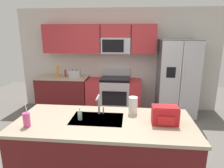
# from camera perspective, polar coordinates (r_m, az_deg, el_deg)

# --- Properties ---
(ground_plane) EXTENTS (9.00, 9.00, 0.00)m
(ground_plane) POSITION_cam_1_polar(r_m,az_deg,el_deg) (3.63, -1.14, -18.73)
(ground_plane) COLOR #66605B
(ground_plane) RESTS_ON ground
(kitchen_wall_unit) EXTENTS (5.20, 0.43, 2.60)m
(kitchen_wall_unit) POSITION_cam_1_polar(r_m,az_deg,el_deg) (5.15, -0.09, 8.81)
(kitchen_wall_unit) COLOR beige
(kitchen_wall_unit) RESTS_ON ground
(back_counter) EXTENTS (1.32, 0.63, 0.90)m
(back_counter) POSITION_cam_1_polar(r_m,az_deg,el_deg) (5.36, -13.99, -2.57)
(back_counter) COLOR maroon
(back_counter) RESTS_ON ground
(range_oven) EXTENTS (1.36, 0.61, 1.10)m
(range_oven) POSITION_cam_1_polar(r_m,az_deg,el_deg) (5.08, 0.52, -3.17)
(range_oven) COLOR #B7BABF
(range_oven) RESTS_ON ground
(refrigerator) EXTENTS (0.90, 0.76, 1.85)m
(refrigerator) POSITION_cam_1_polar(r_m,az_deg,el_deg) (4.99, 18.31, 1.48)
(refrigerator) COLOR #4C4F54
(refrigerator) RESTS_ON ground
(island_counter) EXTENTS (2.30, 1.00, 0.90)m
(island_counter) POSITION_cam_1_polar(r_m,az_deg,el_deg) (2.80, -2.23, -18.87)
(island_counter) COLOR maroon
(island_counter) RESTS_ON ground
(toaster) EXTENTS (0.28, 0.16, 0.18)m
(toaster) POSITION_cam_1_polar(r_m,az_deg,el_deg) (5.07, -10.73, 2.94)
(toaster) COLOR #B7BABF
(toaster) RESTS_ON back_counter
(pepper_mill) EXTENTS (0.05, 0.05, 0.18)m
(pepper_mill) POSITION_cam_1_polar(r_m,az_deg,el_deg) (5.19, -13.38, 3.09)
(pepper_mill) COLOR #B2332D
(pepper_mill) RESTS_ON back_counter
(bottle_orange) EXTENTS (0.06, 0.06, 0.28)m
(bottle_orange) POSITION_cam_1_polar(r_m,az_deg,el_deg) (5.20, -15.52, 3.50)
(bottle_orange) COLOR orange
(bottle_orange) RESTS_ON back_counter
(sink_faucet) EXTENTS (0.08, 0.21, 0.28)m
(sink_faucet) POSITION_cam_1_polar(r_m,az_deg,el_deg) (2.71, -3.79, -5.54)
(sink_faucet) COLOR #B7BABF
(sink_faucet) RESTS_ON island_counter
(drink_cup_pink) EXTENTS (0.08, 0.08, 0.29)m
(drink_cup_pink) POSITION_cam_1_polar(r_m,az_deg,el_deg) (2.61, -23.54, -9.47)
(drink_cup_pink) COLOR #EA4C93
(drink_cup_pink) RESTS_ON island_counter
(soap_dispenser) EXTENTS (0.06, 0.06, 0.17)m
(soap_dispenser) POSITION_cam_1_polar(r_m,az_deg,el_deg) (2.61, -9.30, -8.80)
(soap_dispenser) COLOR #A5D8B2
(soap_dispenser) RESTS_ON island_counter
(paper_towel_roll) EXTENTS (0.12, 0.12, 0.24)m
(paper_towel_roll) POSITION_cam_1_polar(r_m,az_deg,el_deg) (2.77, 6.13, -6.18)
(paper_towel_roll) COLOR white
(paper_towel_roll) RESTS_ON island_counter
(backpack) EXTENTS (0.32, 0.22, 0.23)m
(backpack) POSITION_cam_1_polar(r_m,az_deg,el_deg) (2.55, 15.14, -8.58)
(backpack) COLOR red
(backpack) RESTS_ON island_counter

